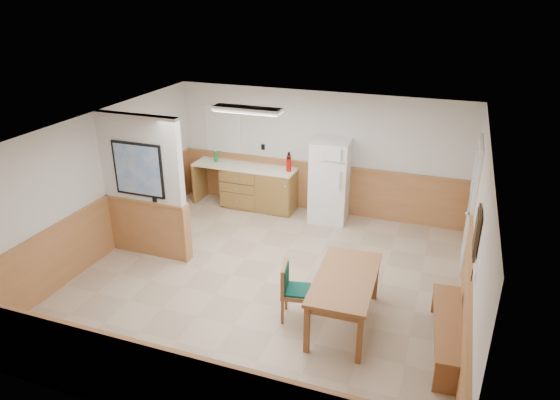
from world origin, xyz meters
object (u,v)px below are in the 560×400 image
at_px(fire_extinguisher, 289,163).
at_px(soap_bottle, 216,157).
at_px(dining_table, 345,283).
at_px(refrigerator, 330,181).
at_px(dining_chair, 291,287).
at_px(dining_bench, 448,327).

distance_m(fire_extinguisher, soap_bottle, 1.65).
relative_size(dining_table, soap_bottle, 6.80).
xyz_separation_m(refrigerator, fire_extinguisher, (-0.87, 0.05, 0.26)).
bearing_deg(soap_bottle, fire_extinguisher, -1.03).
bearing_deg(dining_chair, dining_bench, -9.75).
relative_size(refrigerator, dining_bench, 0.96).
bearing_deg(refrigerator, dining_chair, -88.35).
relative_size(dining_table, dining_bench, 0.94).
bearing_deg(fire_extinguisher, refrigerator, 6.25).
distance_m(refrigerator, dining_table, 3.41).
distance_m(refrigerator, soap_bottle, 2.53).
bearing_deg(soap_bottle, refrigerator, -1.76).
distance_m(dining_table, dining_bench, 1.42).
distance_m(refrigerator, dining_bench, 4.15).
distance_m(dining_chair, soap_bottle, 4.49).
xyz_separation_m(dining_bench, soap_bottle, (-4.97, 3.40, 0.67)).
bearing_deg(refrigerator, dining_bench, -57.48).
height_order(refrigerator, soap_bottle, refrigerator).
bearing_deg(dining_bench, fire_extinguisher, 129.96).
height_order(dining_bench, fire_extinguisher, fire_extinguisher).
bearing_deg(dining_bench, soap_bottle, 141.01).
height_order(dining_table, soap_bottle, soap_bottle).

